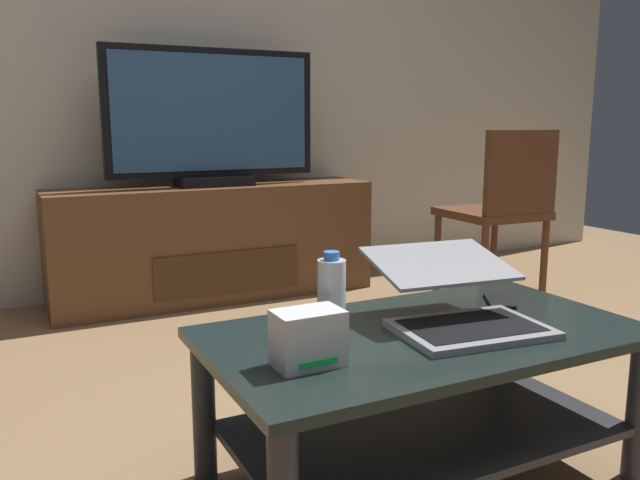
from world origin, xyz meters
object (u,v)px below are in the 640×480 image
object	(u,v)px
coffee_table	(422,377)
router_box	(308,338)
dining_chair	(502,206)
water_bottle_near	(331,300)
media_cabinet	(215,242)
television	(213,121)
cell_phone	(499,301)
laptop	(458,301)
tv_remote	(296,326)

from	to	relation	value
coffee_table	router_box	bearing A→B (deg)	-166.95
dining_chair	water_bottle_near	world-z (taller)	dining_chair
dining_chair	media_cabinet	bearing A→B (deg)	147.43
router_box	coffee_table	bearing A→B (deg)	13.05
media_cabinet	dining_chair	world-z (taller)	dining_chair
television	cell_phone	size ratio (longest dim) A/B	7.73
cell_phone	router_box	bearing A→B (deg)	-133.28
coffee_table	television	size ratio (longest dim) A/B	1.01
cell_phone	water_bottle_near	bearing A→B (deg)	-140.18
cell_phone	laptop	bearing A→B (deg)	-123.44
television	cell_phone	xyz separation A→B (m)	(0.26, -1.83, -0.51)
laptop	router_box	distance (m)	0.47
television	cell_phone	bearing A→B (deg)	-81.98
media_cabinet	router_box	bearing A→B (deg)	-102.31
water_bottle_near	cell_phone	size ratio (longest dim) A/B	1.57
media_cabinet	television	bearing A→B (deg)	-90.00
coffee_table	water_bottle_near	xyz separation A→B (m)	(-0.25, 0.02, 0.23)
cell_phone	coffee_table	bearing A→B (deg)	-131.45
router_box	dining_chair	bearing A→B (deg)	36.62
media_cabinet	router_box	xyz separation A→B (m)	(-0.45, -2.04, 0.17)
laptop	cell_phone	bearing A→B (deg)	24.64
media_cabinet	router_box	size ratio (longest dim) A/B	11.39
media_cabinet	tv_remote	bearing A→B (deg)	-101.49
dining_chair	router_box	distance (m)	2.10
coffee_table	dining_chair	world-z (taller)	dining_chair
water_bottle_near	cell_phone	distance (m)	0.61
laptop	router_box	size ratio (longest dim) A/B	3.07
water_bottle_near	tv_remote	bearing A→B (deg)	105.72
television	tv_remote	bearing A→B (deg)	-101.63
coffee_table	tv_remote	world-z (taller)	tv_remote
laptop	tv_remote	bearing A→B (deg)	158.33
dining_chair	router_box	size ratio (longest dim) A/B	6.02
television	router_box	size ratio (longest dim) A/B	7.38
media_cabinet	dining_chair	size ratio (longest dim) A/B	1.89
router_box	water_bottle_near	size ratio (longest dim) A/B	0.67
television	water_bottle_near	bearing A→B (deg)	-99.90
tv_remote	coffee_table	bearing A→B (deg)	-11.38
media_cabinet	router_box	world-z (taller)	media_cabinet
media_cabinet	dining_chair	bearing A→B (deg)	-32.57
television	coffee_table	bearing A→B (deg)	-92.41
router_box	tv_remote	distance (m)	0.24
router_box	water_bottle_near	distance (m)	0.16
laptop	router_box	world-z (taller)	laptop
router_box	tv_remote	size ratio (longest dim) A/B	0.92
router_box	cell_phone	distance (m)	0.73
dining_chair	laptop	world-z (taller)	dining_chair
dining_chair	laptop	distance (m)	1.70
television	tv_remote	xyz separation A→B (m)	(-0.37, -1.79, -0.51)
coffee_table	water_bottle_near	world-z (taller)	water_bottle_near
coffee_table	laptop	xyz separation A→B (m)	(0.10, -0.01, 0.19)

